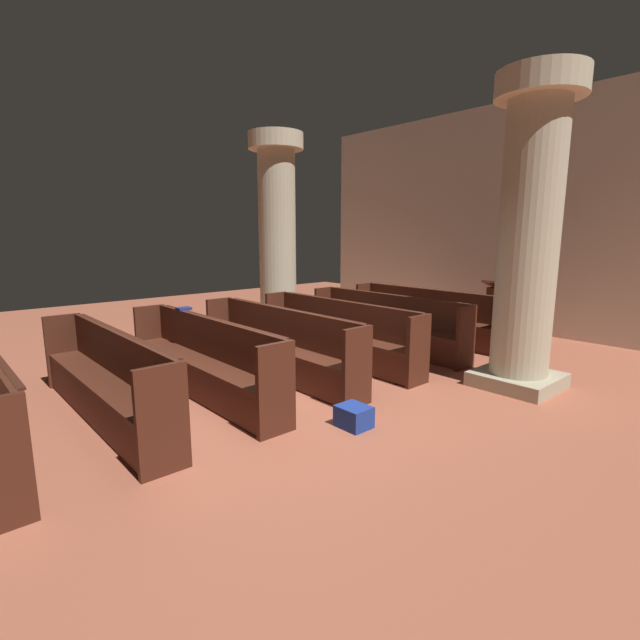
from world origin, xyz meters
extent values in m
plane|color=#AD5B42|center=(0.00, 0.00, 0.00)|extent=(19.20, 19.20, 0.00)
cube|color=silver|center=(0.00, 6.08, 2.25)|extent=(10.00, 0.16, 4.50)
cube|color=#4C2316|center=(-0.64, 3.95, 0.42)|extent=(3.02, 0.38, 0.05)
cube|color=#4C2316|center=(-0.64, 4.12, 0.69)|extent=(3.02, 0.04, 0.49)
cube|color=#411E13|center=(-0.64, 4.17, 0.92)|extent=(2.90, 0.06, 0.02)
cube|color=#442014|center=(-2.17, 3.95, 0.47)|extent=(0.06, 0.44, 0.93)
cube|color=#442014|center=(0.90, 3.95, 0.47)|extent=(0.06, 0.44, 0.93)
cube|color=#482115|center=(-0.64, 3.78, 0.21)|extent=(3.02, 0.03, 0.38)
cube|color=#4C2316|center=(-0.64, 2.82, 0.42)|extent=(3.02, 0.38, 0.05)
cube|color=#4C2316|center=(-0.64, 2.98, 0.69)|extent=(3.02, 0.04, 0.49)
cube|color=#411E13|center=(-0.64, 3.03, 0.92)|extent=(2.90, 0.06, 0.02)
cube|color=#442014|center=(-2.17, 2.82, 0.47)|extent=(0.06, 0.44, 0.93)
cube|color=#442014|center=(0.90, 2.82, 0.47)|extent=(0.06, 0.44, 0.93)
cube|color=#482115|center=(-0.64, 2.64, 0.21)|extent=(3.02, 0.03, 0.38)
cube|color=#4C2316|center=(-0.64, 1.68, 0.42)|extent=(3.02, 0.38, 0.05)
cube|color=#4C2316|center=(-0.64, 1.85, 0.69)|extent=(3.02, 0.04, 0.49)
cube|color=#411E13|center=(-0.64, 1.90, 0.92)|extent=(2.90, 0.06, 0.02)
cube|color=#442014|center=(-2.17, 1.68, 0.47)|extent=(0.06, 0.44, 0.93)
cube|color=#442014|center=(0.90, 1.68, 0.47)|extent=(0.06, 0.44, 0.93)
cube|color=#482115|center=(-0.64, 1.51, 0.21)|extent=(3.02, 0.03, 0.38)
cube|color=#4C2316|center=(-0.64, 0.54, 0.42)|extent=(3.02, 0.38, 0.05)
cube|color=#4C2316|center=(-0.64, 0.71, 0.69)|extent=(3.02, 0.04, 0.49)
cube|color=#411E13|center=(-0.64, 0.76, 0.92)|extent=(2.90, 0.06, 0.02)
cube|color=#442014|center=(-2.17, 0.54, 0.47)|extent=(0.06, 0.44, 0.93)
cube|color=#442014|center=(0.90, 0.54, 0.47)|extent=(0.06, 0.44, 0.93)
cube|color=#482115|center=(-0.64, 0.37, 0.21)|extent=(3.02, 0.03, 0.38)
cube|color=#4C2316|center=(-0.64, -0.59, 0.42)|extent=(3.02, 0.38, 0.05)
cube|color=#4C2316|center=(-0.64, -0.43, 0.69)|extent=(3.02, 0.05, 0.49)
cube|color=#411E13|center=(-0.64, -0.38, 0.92)|extent=(2.90, 0.06, 0.02)
cube|color=#442014|center=(-2.17, -0.59, 0.47)|extent=(0.06, 0.44, 0.93)
cube|color=#442014|center=(0.90, -0.59, 0.47)|extent=(0.06, 0.44, 0.93)
cube|color=#482115|center=(-0.64, -0.77, 0.21)|extent=(3.02, 0.03, 0.38)
cube|color=#4C2316|center=(-0.64, -1.73, 0.42)|extent=(3.02, 0.38, 0.05)
cube|color=#4C2316|center=(-0.64, -1.56, 0.69)|extent=(3.02, 0.04, 0.49)
cube|color=#411E13|center=(-0.64, -1.52, 0.92)|extent=(2.90, 0.06, 0.02)
cube|color=#442014|center=(-2.17, -1.73, 0.47)|extent=(0.06, 0.44, 0.93)
cube|color=#442014|center=(0.90, -1.73, 0.47)|extent=(0.06, 0.44, 0.93)
cube|color=#482115|center=(-0.64, -1.91, 0.21)|extent=(3.02, 0.03, 0.38)
cube|color=tan|center=(1.78, 2.64, 0.09)|extent=(0.97, 0.97, 0.18)
cylinder|color=#BCB293|center=(1.78, 2.64, 1.85)|extent=(0.72, 0.72, 3.33)
cylinder|color=beige|center=(1.78, 2.64, 3.66)|extent=(1.04, 1.04, 0.30)
cube|color=tan|center=(-3.00, 2.34, 0.09)|extent=(0.97, 0.97, 0.18)
cylinder|color=#BCB293|center=(-3.00, 2.34, 1.85)|extent=(0.72, 0.72, 3.33)
cylinder|color=beige|center=(-3.00, 2.34, 3.66)|extent=(1.04, 1.04, 0.30)
cube|color=#411E13|center=(0.09, 5.22, 0.03)|extent=(0.45, 0.45, 0.06)
cube|color=#4C2316|center=(0.09, 5.22, 0.47)|extent=(0.28, 0.28, 0.95)
cube|color=#502518|center=(0.09, 5.22, 1.01)|extent=(0.48, 0.35, 0.15)
cube|color=navy|center=(-1.49, -0.38, 0.95)|extent=(0.14, 0.18, 0.04)
cube|color=navy|center=(1.27, 0.12, 0.11)|extent=(0.33, 0.28, 0.22)
camera|label=1|loc=(4.39, -3.12, 1.97)|focal=25.97mm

